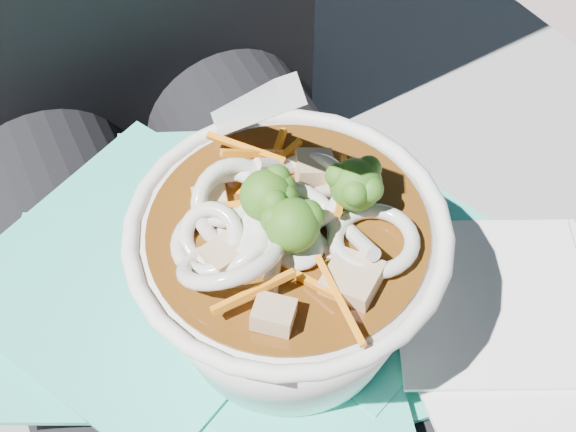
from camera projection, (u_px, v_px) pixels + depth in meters
name	position (u px, v px, depth m)	size (l,w,h in m)	color
stone_ledge	(201.00, 366.00, 0.87)	(1.00, 0.50, 0.42)	slate
lap	(246.00, 359.00, 0.57)	(0.30, 0.48, 0.14)	black
person_body	(193.00, 236.00, 0.59)	(0.34, 0.94, 0.97)	black
plastic_bag	(233.00, 276.00, 0.52)	(0.36, 0.30, 0.02)	#2FC5AB
napkins	(513.00, 327.00, 0.48)	(0.17, 0.19, 0.01)	white
udon_bowl	(287.00, 266.00, 0.44)	(0.20, 0.20, 0.20)	white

